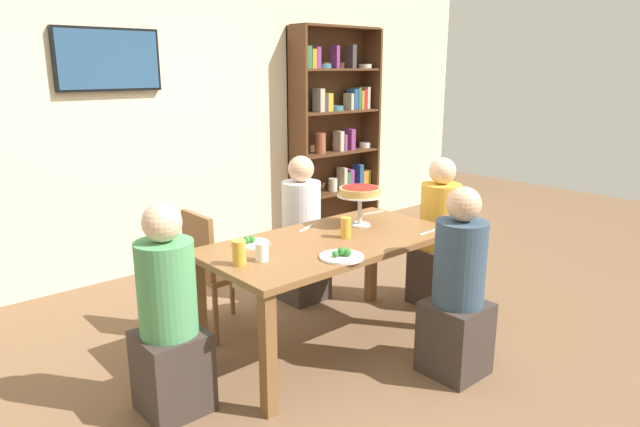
{
  "coord_description": "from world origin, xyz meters",
  "views": [
    {
      "loc": [
        -2.29,
        -2.51,
        1.8
      ],
      "look_at": [
        0.0,
        0.1,
        0.89
      ],
      "focal_mm": 31.55,
      "sensor_mm": 36.0,
      "label": 1
    }
  ],
  "objects_px": {
    "dining_table": "(330,254)",
    "deep_dish_pizza_stand": "(360,194)",
    "bookshelf": "(334,129)",
    "salad_plate_far_diner": "(342,255)",
    "diner_head_east": "(439,243)",
    "diner_head_west": "(169,325)",
    "water_glass_clear_near": "(262,252)",
    "beer_glass_amber_tall": "(239,253)",
    "cutlery_fork_near": "(428,232)",
    "cutlery_knife_near": "(373,213)",
    "salad_plate_near_diner": "(251,243)",
    "beer_glass_amber_short": "(346,228)",
    "television": "(108,60)",
    "diner_far_right": "(302,239)",
    "chair_far_left": "(214,266)",
    "diner_near_right": "(458,296)",
    "cutlery_fork_far": "(306,228)"
  },
  "relations": [
    {
      "from": "deep_dish_pizza_stand",
      "to": "salad_plate_far_diner",
      "type": "xyz_separation_m",
      "value": [
        -0.56,
        -0.42,
        -0.21
      ]
    },
    {
      "from": "diner_far_right",
      "to": "water_glass_clear_near",
      "type": "xyz_separation_m",
      "value": [
        -0.93,
        -0.79,
        0.3
      ]
    },
    {
      "from": "television",
      "to": "salad_plate_near_diner",
      "type": "bearing_deg",
      "value": -88.42
    },
    {
      "from": "diner_head_west",
      "to": "salad_plate_near_diner",
      "type": "height_order",
      "value": "diner_head_west"
    },
    {
      "from": "deep_dish_pizza_stand",
      "to": "water_glass_clear_near",
      "type": "xyz_separation_m",
      "value": [
        -0.93,
        -0.15,
        -0.17
      ]
    },
    {
      "from": "dining_table",
      "to": "bookshelf",
      "type": "xyz_separation_m",
      "value": [
        1.88,
        2.01,
        0.5
      ]
    },
    {
      "from": "water_glass_clear_near",
      "to": "diner_head_west",
      "type": "bearing_deg",
      "value": 172.57
    },
    {
      "from": "bookshelf",
      "to": "water_glass_clear_near",
      "type": "distance_m",
      "value": 3.22
    },
    {
      "from": "salad_plate_near_diner",
      "to": "bookshelf",
      "type": "bearing_deg",
      "value": 37.31
    },
    {
      "from": "television",
      "to": "diner_far_right",
      "type": "height_order",
      "value": "television"
    },
    {
      "from": "salad_plate_far_diner",
      "to": "water_glass_clear_near",
      "type": "xyz_separation_m",
      "value": [
        -0.37,
        0.26,
        0.04
      ]
    },
    {
      "from": "diner_head_west",
      "to": "dining_table",
      "type": "bearing_deg",
      "value": -1.33
    },
    {
      "from": "television",
      "to": "diner_head_west",
      "type": "height_order",
      "value": "television"
    },
    {
      "from": "dining_table",
      "to": "salad_plate_near_diner",
      "type": "height_order",
      "value": "salad_plate_near_diner"
    },
    {
      "from": "salad_plate_far_diner",
      "to": "cutlery_fork_near",
      "type": "bearing_deg",
      "value": -0.26
    },
    {
      "from": "diner_near_right",
      "to": "deep_dish_pizza_stand",
      "type": "relative_size",
      "value": 3.65
    },
    {
      "from": "television",
      "to": "cutlery_fork_near",
      "type": "height_order",
      "value": "television"
    },
    {
      "from": "diner_head_east",
      "to": "diner_far_right",
      "type": "bearing_deg",
      "value": -45.75
    },
    {
      "from": "dining_table",
      "to": "chair_far_left",
      "type": "relative_size",
      "value": 1.88
    },
    {
      "from": "diner_head_west",
      "to": "salad_plate_far_diner",
      "type": "relative_size",
      "value": 4.51
    },
    {
      "from": "television",
      "to": "salad_plate_near_diner",
      "type": "relative_size",
      "value": 3.78
    },
    {
      "from": "beer_glass_amber_tall",
      "to": "cutlery_fork_near",
      "type": "height_order",
      "value": "beer_glass_amber_tall"
    },
    {
      "from": "salad_plate_far_diner",
      "to": "cutlery_knife_near",
      "type": "xyz_separation_m",
      "value": [
        0.88,
        0.59,
        -0.01
      ]
    },
    {
      "from": "bookshelf",
      "to": "chair_far_left",
      "type": "height_order",
      "value": "bookshelf"
    },
    {
      "from": "cutlery_fork_near",
      "to": "salad_plate_near_diner",
      "type": "bearing_deg",
      "value": 148.25
    },
    {
      "from": "chair_far_left",
      "to": "beer_glass_amber_tall",
      "type": "distance_m",
      "value": 0.81
    },
    {
      "from": "cutlery_fork_far",
      "to": "diner_far_right",
      "type": "bearing_deg",
      "value": -149.01
    },
    {
      "from": "television",
      "to": "water_glass_clear_near",
      "type": "bearing_deg",
      "value": -91.82
    },
    {
      "from": "diner_head_east",
      "to": "chair_far_left",
      "type": "relative_size",
      "value": 1.32
    },
    {
      "from": "dining_table",
      "to": "deep_dish_pizza_stand",
      "type": "distance_m",
      "value": 0.5
    },
    {
      "from": "diner_head_west",
      "to": "diner_head_east",
      "type": "relative_size",
      "value": 1.0
    },
    {
      "from": "diner_near_right",
      "to": "cutlery_fork_near",
      "type": "relative_size",
      "value": 6.39
    },
    {
      "from": "diner_head_west",
      "to": "salad_plate_near_diner",
      "type": "bearing_deg",
      "value": 17.78
    },
    {
      "from": "beer_glass_amber_short",
      "to": "water_glass_clear_near",
      "type": "distance_m",
      "value": 0.66
    },
    {
      "from": "diner_head_east",
      "to": "salad_plate_far_diner",
      "type": "distance_m",
      "value": 1.36
    },
    {
      "from": "salad_plate_far_diner",
      "to": "cutlery_knife_near",
      "type": "relative_size",
      "value": 1.42
    },
    {
      "from": "cutlery_fork_near",
      "to": "cutlery_knife_near",
      "type": "bearing_deg",
      "value": 76.48
    },
    {
      "from": "beer_glass_amber_tall",
      "to": "cutlery_knife_near",
      "type": "xyz_separation_m",
      "value": [
        1.39,
        0.3,
        -0.07
      ]
    },
    {
      "from": "diner_head_east",
      "to": "salad_plate_near_diner",
      "type": "bearing_deg",
      "value": -9.44
    },
    {
      "from": "diner_head_east",
      "to": "beer_glass_amber_tall",
      "type": "distance_m",
      "value": 1.83
    },
    {
      "from": "diner_head_west",
      "to": "diner_head_east",
      "type": "xyz_separation_m",
      "value": [
        2.22,
        -0.04,
        0.0
      ]
    },
    {
      "from": "dining_table",
      "to": "deep_dish_pizza_stand",
      "type": "xyz_separation_m",
      "value": [
        0.37,
        0.11,
        0.32
      ]
    },
    {
      "from": "water_glass_clear_near",
      "to": "cutlery_fork_far",
      "type": "bearing_deg",
      "value": 29.14
    },
    {
      "from": "dining_table",
      "to": "diner_head_east",
      "type": "xyz_separation_m",
      "value": [
        1.11,
        -0.02,
        -0.15
      ]
    },
    {
      "from": "diner_head_east",
      "to": "salad_plate_far_diner",
      "type": "relative_size",
      "value": 4.51
    },
    {
      "from": "deep_dish_pizza_stand",
      "to": "beer_glass_amber_tall",
      "type": "distance_m",
      "value": 1.08
    },
    {
      "from": "beer_glass_amber_tall",
      "to": "diner_far_right",
      "type": "bearing_deg",
      "value": 35.55
    },
    {
      "from": "beer_glass_amber_short",
      "to": "salad_plate_near_diner",
      "type": "bearing_deg",
      "value": 153.04
    },
    {
      "from": "salad_plate_far_diner",
      "to": "beer_glass_amber_short",
      "type": "bearing_deg",
      "value": 43.01
    },
    {
      "from": "dining_table",
      "to": "beer_glass_amber_tall",
      "type": "distance_m",
      "value": 0.71
    }
  ]
}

